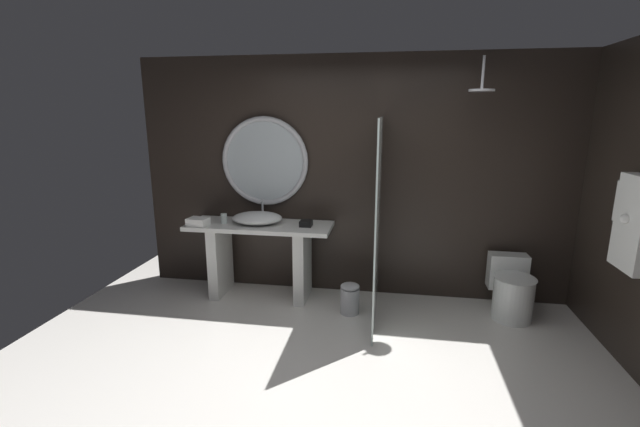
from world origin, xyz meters
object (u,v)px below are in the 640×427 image
tissue_box (306,223)px  toilet (511,290)px  vessel_sink (257,218)px  tumbler_cup (224,218)px  folded_hand_towel (198,222)px  hanging_bathrobe (636,220)px  rain_shower_head (482,88)px  round_wall_mirror (265,161)px  waste_bin (350,298)px

tissue_box → toilet: bearing=-1.6°
vessel_sink → tumbler_cup: vessel_sink is taller
folded_hand_towel → hanging_bathrobe: bearing=-10.4°
toilet → folded_hand_towel: folded_hand_towel is taller
rain_shower_head → toilet: 2.00m
rain_shower_head → toilet: (0.45, 0.02, -1.95)m
tumbler_cup → hanging_bathrobe: hanging_bathrobe is taller
hanging_bathrobe → toilet: size_ratio=1.34×
vessel_sink → tissue_box: vessel_sink is taller
toilet → folded_hand_towel: (-3.24, -0.11, 0.60)m
round_wall_mirror → toilet: bearing=-7.0°
rain_shower_head → folded_hand_towel: bearing=-178.2°
tumbler_cup → folded_hand_towel: 0.27m
tumbler_cup → toilet: bearing=-0.6°
hanging_bathrobe → round_wall_mirror: bearing=160.5°
tissue_box → hanging_bathrobe: 2.84m
tissue_box → hanging_bathrobe: (2.68, -0.87, 0.36)m
rain_shower_head → vessel_sink: bearing=177.1°
tissue_box → round_wall_mirror: size_ratio=0.14×
rain_shower_head → toilet: rain_shower_head is taller
rain_shower_head → folded_hand_towel: size_ratio=1.46×
round_wall_mirror → folded_hand_towel: bearing=-145.1°
rain_shower_head → waste_bin: (-1.15, -0.19, -2.06)m
hanging_bathrobe → vessel_sink: bearing=164.4°
vessel_sink → toilet: bearing=-1.9°
folded_hand_towel → vessel_sink: bearing=18.5°
tumbler_cup → toilet: size_ratio=0.18×
waste_bin → hanging_bathrobe: bearing=-15.4°
rain_shower_head → hanging_bathrobe: 1.64m
round_wall_mirror → rain_shower_head: 2.32m
rain_shower_head → toilet: size_ratio=0.52×
hanging_bathrobe → rain_shower_head: bearing=142.5°
round_wall_mirror → toilet: (2.62, -0.32, -1.20)m
round_wall_mirror → rain_shower_head: (2.17, -0.35, 0.74)m
round_wall_mirror → rain_shower_head: size_ratio=3.17×
tumbler_cup → round_wall_mirror: 0.77m
hanging_bathrobe → folded_hand_towel: bearing=169.6°
tumbler_cup → rain_shower_head: 2.89m
tissue_box → hanging_bathrobe: bearing=-18.0°
round_wall_mirror → toilet: size_ratio=1.66×
vessel_sink → folded_hand_towel: bearing=-161.5°
hanging_bathrobe → toilet: hanging_bathrobe is taller
tumbler_cup → waste_bin: 1.60m
tissue_box → folded_hand_towel: (-1.14, -0.17, 0.01)m
vessel_sink → hanging_bathrobe: (3.23, -0.90, 0.33)m
tumbler_cup → toilet: 3.07m
vessel_sink → hanging_bathrobe: hanging_bathrobe is taller
tissue_box → round_wall_mirror: 0.85m
tissue_box → folded_hand_towel: size_ratio=0.65×
round_wall_mirror → hanging_bathrobe: size_ratio=1.24×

